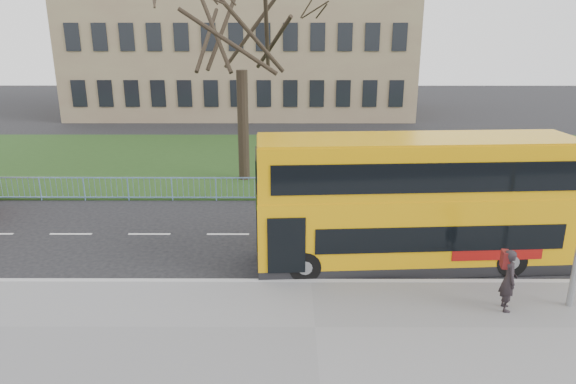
{
  "coord_description": "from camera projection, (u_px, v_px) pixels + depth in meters",
  "views": [
    {
      "loc": [
        -0.66,
        -15.64,
        7.33
      ],
      "look_at": [
        -0.71,
        1.0,
        2.15
      ],
      "focal_mm": 32.0,
      "sensor_mm": 36.0,
      "label": 1
    }
  ],
  "objects": [
    {
      "name": "bare_tree",
      "position": [
        241.0,
        48.0,
        24.69
      ],
      "size": [
        9.2,
        9.2,
        13.14
      ],
      "primitive_type": null,
      "color": "black",
      "rests_on": "grass_verge"
    },
    {
      "name": "grass_verge",
      "position": [
        301.0,
        160.0,
        30.76
      ],
      "size": [
        80.0,
        15.4,
        0.08
      ],
      "primitive_type": "cube",
      "color": "#1E3814",
      "rests_on": "ground"
    },
    {
      "name": "guard_railing",
      "position": [
        304.0,
        189.0,
        23.25
      ],
      "size": [
        40.0,
        0.12,
        1.1
      ],
      "primitive_type": null,
      "color": "#78A1D6",
      "rests_on": "ground"
    },
    {
      "name": "kerb",
      "position": [
        311.0,
        282.0,
        15.61
      ],
      "size": [
        80.0,
        0.2,
        0.14
      ],
      "primitive_type": "cube",
      "color": "#99999C",
      "rests_on": "ground"
    },
    {
      "name": "civic_building",
      "position": [
        244.0,
        36.0,
        48.47
      ],
      "size": [
        30.0,
        15.0,
        14.0
      ],
      "primitive_type": "cube",
      "color": "#836A53",
      "rests_on": "ground"
    },
    {
      "name": "ground",
      "position": [
        309.0,
        262.0,
        17.11
      ],
      "size": [
        120.0,
        120.0,
        0.0
      ],
      "primitive_type": "plane",
      "color": "black",
      "rests_on": "ground"
    },
    {
      "name": "yellow_bus",
      "position": [
        414.0,
        199.0,
        16.38
      ],
      "size": [
        10.12,
        2.99,
        4.19
      ],
      "rotation": [
        0.0,
        0.0,
        0.06
      ],
      "color": "#DD9C09",
      "rests_on": "ground"
    },
    {
      "name": "pedestrian",
      "position": [
        509.0,
        280.0,
        13.75
      ],
      "size": [
        0.51,
        0.69,
        1.74
      ],
      "primitive_type": "imported",
      "rotation": [
        0.0,
        0.0,
        1.42
      ],
      "color": "black",
      "rests_on": "pavement"
    }
  ]
}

